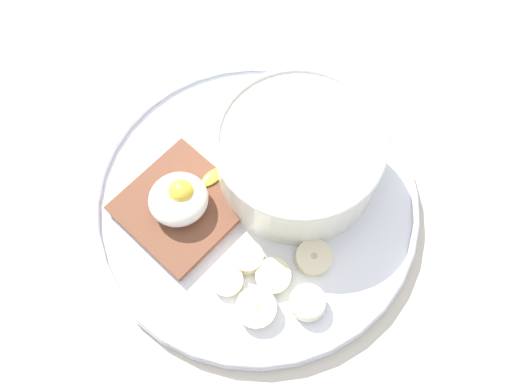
{
  "coord_description": "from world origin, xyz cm",
  "views": [
    {
      "loc": [
        8.28,
        18.27,
        50.56
      ],
      "look_at": [
        0.0,
        0.0,
        5.0
      ],
      "focal_mm": 40.0,
      "sensor_mm": 36.0,
      "label": 1
    }
  ],
  "objects_px": {
    "toast_slice": "(181,207)",
    "banana_slice_outer": "(314,257)",
    "poached_egg": "(179,198)",
    "banana_slice_left": "(311,302)",
    "oatmeal_bowl": "(298,156)",
    "banana_slice_front": "(273,276)",
    "banana_slice_inner": "(256,307)",
    "banana_slice_right": "(247,258)",
    "banana_slice_back": "(227,280)"
  },
  "relations": [
    {
      "from": "toast_slice",
      "to": "poached_egg",
      "type": "distance_m",
      "value": 0.02
    },
    {
      "from": "banana_slice_right",
      "to": "toast_slice",
      "type": "bearing_deg",
      "value": -62.82
    },
    {
      "from": "banana_slice_back",
      "to": "banana_slice_inner",
      "type": "relative_size",
      "value": 0.74
    },
    {
      "from": "toast_slice",
      "to": "banana_slice_back",
      "type": "distance_m",
      "value": 0.08
    },
    {
      "from": "oatmeal_bowl",
      "to": "poached_egg",
      "type": "bearing_deg",
      "value": -4.67
    },
    {
      "from": "poached_egg",
      "to": "banana_slice_back",
      "type": "distance_m",
      "value": 0.08
    },
    {
      "from": "poached_egg",
      "to": "banana_slice_front",
      "type": "relative_size",
      "value": 1.71
    },
    {
      "from": "banana_slice_outer",
      "to": "poached_egg",
      "type": "bearing_deg",
      "value": -46.74
    },
    {
      "from": "oatmeal_bowl",
      "to": "banana_slice_left",
      "type": "bearing_deg",
      "value": 69.51
    },
    {
      "from": "poached_egg",
      "to": "banana_slice_left",
      "type": "distance_m",
      "value": 0.14
    },
    {
      "from": "poached_egg",
      "to": "banana_slice_inner",
      "type": "bearing_deg",
      "value": 101.74
    },
    {
      "from": "banana_slice_front",
      "to": "banana_slice_inner",
      "type": "bearing_deg",
      "value": 37.59
    },
    {
      "from": "oatmeal_bowl",
      "to": "banana_slice_inner",
      "type": "bearing_deg",
      "value": 49.66
    },
    {
      "from": "toast_slice",
      "to": "banana_slice_inner",
      "type": "height_order",
      "value": "banana_slice_inner"
    },
    {
      "from": "oatmeal_bowl",
      "to": "poached_egg",
      "type": "distance_m",
      "value": 0.11
    },
    {
      "from": "toast_slice",
      "to": "banana_slice_outer",
      "type": "xyz_separation_m",
      "value": [
        -0.09,
        0.09,
        -0.0
      ]
    },
    {
      "from": "toast_slice",
      "to": "banana_slice_outer",
      "type": "relative_size",
      "value": 2.8
    },
    {
      "from": "banana_slice_back",
      "to": "banana_slice_outer",
      "type": "relative_size",
      "value": 0.8
    },
    {
      "from": "banana_slice_inner",
      "to": "banana_slice_back",
      "type": "bearing_deg",
      "value": -67.83
    },
    {
      "from": "oatmeal_bowl",
      "to": "banana_slice_left",
      "type": "height_order",
      "value": "oatmeal_bowl"
    },
    {
      "from": "banana_slice_left",
      "to": "oatmeal_bowl",
      "type": "bearing_deg",
      "value": -110.49
    },
    {
      "from": "banana_slice_right",
      "to": "banana_slice_back",
      "type": "bearing_deg",
      "value": 23.89
    },
    {
      "from": "banana_slice_back",
      "to": "banana_slice_inner",
      "type": "height_order",
      "value": "banana_slice_inner"
    },
    {
      "from": "toast_slice",
      "to": "poached_egg",
      "type": "xyz_separation_m",
      "value": [
        -0.0,
        -0.0,
        0.02
      ]
    },
    {
      "from": "toast_slice",
      "to": "banana_slice_front",
      "type": "xyz_separation_m",
      "value": [
        -0.05,
        0.09,
        -0.0
      ]
    },
    {
      "from": "banana_slice_front",
      "to": "poached_egg",
      "type": "bearing_deg",
      "value": -62.71
    },
    {
      "from": "banana_slice_left",
      "to": "banana_slice_back",
      "type": "height_order",
      "value": "banana_slice_left"
    },
    {
      "from": "poached_egg",
      "to": "banana_slice_outer",
      "type": "xyz_separation_m",
      "value": [
        -0.09,
        0.09,
        -0.02
      ]
    },
    {
      "from": "banana_slice_left",
      "to": "banana_slice_front",
      "type": "bearing_deg",
      "value": -60.3
    },
    {
      "from": "banana_slice_front",
      "to": "banana_slice_back",
      "type": "xyz_separation_m",
      "value": [
        0.04,
        -0.01,
        -0.0
      ]
    },
    {
      "from": "poached_egg",
      "to": "banana_slice_left",
      "type": "height_order",
      "value": "poached_egg"
    },
    {
      "from": "banana_slice_left",
      "to": "banana_slice_outer",
      "type": "height_order",
      "value": "banana_slice_left"
    },
    {
      "from": "banana_slice_front",
      "to": "oatmeal_bowl",
      "type": "bearing_deg",
      "value": -126.77
    },
    {
      "from": "banana_slice_front",
      "to": "banana_slice_outer",
      "type": "xyz_separation_m",
      "value": [
        -0.04,
        -0.0,
        -0.0
      ]
    },
    {
      "from": "banana_slice_front",
      "to": "banana_slice_inner",
      "type": "xyz_separation_m",
      "value": [
        0.02,
        0.02,
        0.0
      ]
    },
    {
      "from": "banana_slice_inner",
      "to": "poached_egg",
      "type": "bearing_deg",
      "value": -78.26
    },
    {
      "from": "oatmeal_bowl",
      "to": "banana_slice_left",
      "type": "distance_m",
      "value": 0.13
    },
    {
      "from": "banana_slice_left",
      "to": "banana_slice_back",
      "type": "xyz_separation_m",
      "value": [
        0.06,
        -0.05,
        -0.0
      ]
    },
    {
      "from": "poached_egg",
      "to": "banana_slice_outer",
      "type": "distance_m",
      "value": 0.13
    },
    {
      "from": "oatmeal_bowl",
      "to": "banana_slice_front",
      "type": "relative_size",
      "value": 3.35
    },
    {
      "from": "oatmeal_bowl",
      "to": "banana_slice_right",
      "type": "xyz_separation_m",
      "value": [
        0.08,
        0.06,
        -0.03
      ]
    },
    {
      "from": "toast_slice",
      "to": "banana_slice_outer",
      "type": "bearing_deg",
      "value": 133.74
    },
    {
      "from": "banana_slice_front",
      "to": "banana_slice_back",
      "type": "bearing_deg",
      "value": -19.21
    },
    {
      "from": "toast_slice",
      "to": "banana_slice_outer",
      "type": "distance_m",
      "value": 0.13
    },
    {
      "from": "toast_slice",
      "to": "banana_slice_right",
      "type": "distance_m",
      "value": 0.08
    },
    {
      "from": "oatmeal_bowl",
      "to": "banana_slice_outer",
      "type": "relative_size",
      "value": 3.26
    },
    {
      "from": "oatmeal_bowl",
      "to": "banana_slice_back",
      "type": "relative_size",
      "value": 4.07
    },
    {
      "from": "toast_slice",
      "to": "poached_egg",
      "type": "relative_size",
      "value": 1.68
    },
    {
      "from": "banana_slice_right",
      "to": "banana_slice_outer",
      "type": "height_order",
      "value": "same"
    },
    {
      "from": "toast_slice",
      "to": "oatmeal_bowl",
      "type": "bearing_deg",
      "value": 175.57
    }
  ]
}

